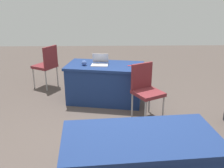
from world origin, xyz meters
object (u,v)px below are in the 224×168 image
yarn_ball (84,63)px  scissors_red (132,66)px  table_mid_left (140,168)px  chair_near_front (47,64)px  table_foreground (105,83)px  laptop_silver (100,63)px  chair_aisle (146,88)px

yarn_ball → scissors_red: yarn_ball is taller
table_mid_left → chair_near_front: (1.68, -3.43, 0.19)m
yarn_ball → chair_near_front: bearing=-43.0°
table_foreground → table_mid_left: same height
chair_near_front → laptop_silver: 1.49m
chair_near_front → chair_aisle: bearing=-96.9°
table_mid_left → yarn_ball: (0.76, -2.57, 0.43)m
table_mid_left → chair_aisle: 1.91m
table_foreground → scissors_red: 0.66m
table_foreground → scissors_red: size_ratio=8.93×
table_foreground → laptop_silver: (0.10, 0.00, 0.42)m
table_foreground → table_mid_left: 2.64m
laptop_silver → table_mid_left: bearing=106.0°
chair_aisle → laptop_silver: (0.79, -0.73, 0.25)m
chair_aisle → laptop_silver: 1.11m
laptop_silver → chair_near_front: bearing=-27.7°
table_foreground → chair_aisle: 1.03m
chair_near_front → scissors_red: bearing=-85.5°
chair_aisle → yarn_ball: chair_aisle is taller
chair_aisle → laptop_silver: size_ratio=2.75×
laptop_silver → yarn_ball: laptop_silver is taller
chair_aisle → scissors_red: 0.70m
table_foreground → laptop_silver: 0.43m
table_mid_left → chair_aisle: (-0.34, -1.88, 0.17)m
chair_aisle → laptop_silver: laptop_silver is taller
chair_near_front → table_foreground: bearing=-91.1°
table_foreground → table_mid_left: size_ratio=1.00×
table_mid_left → scissors_red: 2.55m
chair_near_front → yarn_ball: 1.28m
yarn_ball → scissors_red: 0.93m
table_mid_left → laptop_silver: bearing=-80.2°
yarn_ball → table_foreground: bearing=-174.6°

